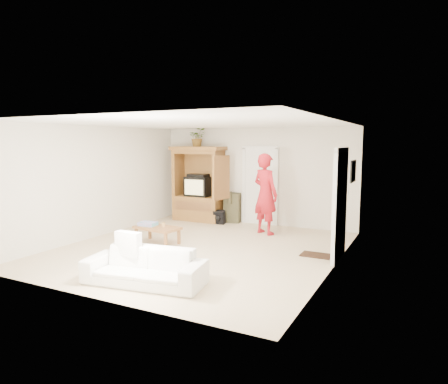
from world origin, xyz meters
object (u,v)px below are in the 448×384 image
object	(u,v)px
man	(265,194)
coffee_table	(157,229)
sofa	(145,267)
armoire	(199,189)

from	to	relation	value
man	coffee_table	size ratio (longest dim) A/B	1.84
sofa	man	bearing A→B (deg)	74.89
man	coffee_table	bearing A→B (deg)	71.37
armoire	man	size ratio (longest dim) A/B	1.07
sofa	coffee_table	size ratio (longest dim) A/B	1.79
man	coffee_table	distance (m)	2.72
armoire	sofa	distance (m)	5.23
man	sofa	world-z (taller)	man
armoire	coffee_table	bearing A→B (deg)	-79.54
coffee_table	man	bearing A→B (deg)	54.83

